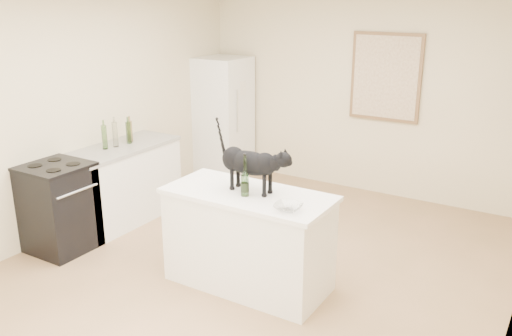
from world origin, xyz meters
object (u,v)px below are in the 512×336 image
at_px(fridge, 223,117).
at_px(black_cat, 250,166).
at_px(wine_bottle, 245,178).
at_px(glass_bowl, 288,207).
at_px(stove, 59,208).

distance_m(fridge, black_cat, 3.25).
bearing_deg(wine_bottle, glass_bowl, -11.88).
height_order(stove, fridge, fridge).
height_order(black_cat, wine_bottle, black_cat).
bearing_deg(glass_bowl, black_cat, 156.44).
bearing_deg(stove, wine_bottle, 8.77).
relative_size(fridge, black_cat, 2.56).
bearing_deg(wine_bottle, black_cat, 101.51).
relative_size(stove, wine_bottle, 2.73).
height_order(fridge, wine_bottle, fridge).
relative_size(fridge, wine_bottle, 5.15).
xyz_separation_m(stove, glass_bowl, (2.55, 0.22, 0.48)).
xyz_separation_m(fridge, glass_bowl, (2.55, -2.73, 0.08)).
relative_size(stove, black_cat, 1.36).
bearing_deg(glass_bowl, wine_bottle, 168.12).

